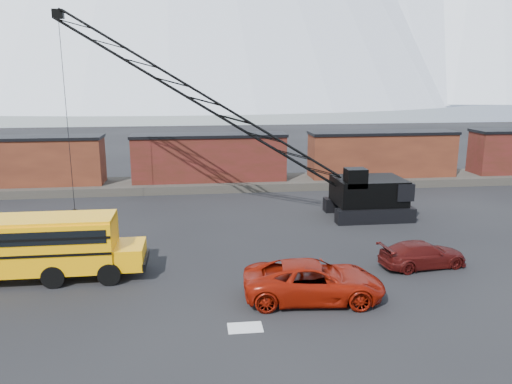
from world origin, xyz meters
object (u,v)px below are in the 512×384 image
(red_pickup, at_px, (314,281))
(school_bus, at_px, (18,246))
(maroon_suv, at_px, (423,254))
(crawler_crane, at_px, (215,107))

(red_pickup, bearing_deg, school_bus, 79.55)
(maroon_suv, bearing_deg, crawler_crane, 35.84)
(red_pickup, xyz_separation_m, maroon_suv, (6.65, 3.16, -0.20))
(crawler_crane, bearing_deg, school_bus, -135.03)
(maroon_suv, distance_m, crawler_crane, 16.62)
(school_bus, distance_m, red_pickup, 14.44)
(maroon_suv, height_order, crawler_crane, crawler_crane)
(maroon_suv, relative_size, crawler_crane, 0.19)
(maroon_suv, bearing_deg, red_pickup, 107.86)
(school_bus, bearing_deg, maroon_suv, -2.05)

